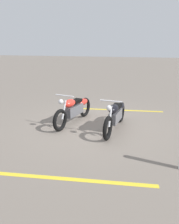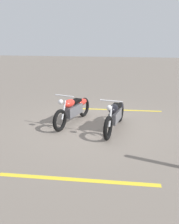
% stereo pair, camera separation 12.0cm
% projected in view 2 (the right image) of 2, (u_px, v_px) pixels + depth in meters
% --- Properties ---
extents(ground_plane, '(60.00, 60.00, 0.00)m').
position_uv_depth(ground_plane, '(94.00, 125.00, 7.56)').
color(ground_plane, slate).
extents(motorcycle_bright_foreground, '(2.18, 0.79, 1.04)m').
position_uv_depth(motorcycle_bright_foreground, '(74.00, 109.00, 7.64)').
color(motorcycle_bright_foreground, black).
rests_on(motorcycle_bright_foreground, ground).
extents(motorcycle_dark_foreground, '(2.22, 0.64, 1.04)m').
position_uv_depth(motorcycle_dark_foreground, '(115.00, 115.00, 7.07)').
color(motorcycle_dark_foreground, black).
rests_on(motorcycle_dark_foreground, ground).
extents(parking_stripe_near, '(0.32, 3.20, 0.01)m').
position_uv_depth(parking_stripe_near, '(119.00, 110.00, 9.13)').
color(parking_stripe_near, yellow).
rests_on(parking_stripe_near, ground).
extents(parking_stripe_mid, '(0.32, 3.20, 0.01)m').
position_uv_depth(parking_stripe_mid, '(77.00, 180.00, 4.61)').
color(parking_stripe_mid, yellow).
rests_on(parking_stripe_mid, ground).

